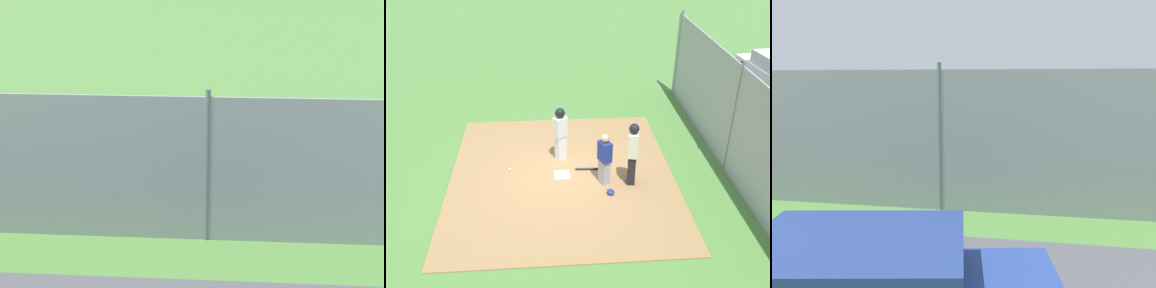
% 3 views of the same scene
% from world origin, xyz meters
% --- Properties ---
extents(ground_plane, '(140.00, 140.00, 0.00)m').
position_xyz_m(ground_plane, '(0.00, 0.00, 0.00)').
color(ground_plane, '#51843D').
extents(dirt_infield, '(7.20, 6.40, 0.03)m').
position_xyz_m(dirt_infield, '(0.00, 0.00, 0.01)').
color(dirt_infield, '#9E774C').
rests_on(dirt_infield, ground_plane).
extents(home_plate, '(0.46, 0.46, 0.02)m').
position_xyz_m(home_plate, '(0.00, 0.00, 0.04)').
color(home_plate, white).
rests_on(home_plate, dirt_infield).
extents(catcher, '(0.45, 0.40, 1.53)m').
position_xyz_m(catcher, '(-0.47, -1.16, 0.82)').
color(catcher, '#9E9EA3').
rests_on(catcher, dirt_infield).
extents(umpire, '(0.43, 0.34, 1.85)m').
position_xyz_m(umpire, '(-0.54, -1.91, 1.02)').
color(umpire, black).
rests_on(umpire, dirt_infield).
extents(runner, '(0.43, 0.46, 1.70)m').
position_xyz_m(runner, '(0.91, -0.01, 1.01)').
color(runner, silver).
rests_on(runner, dirt_infield).
extents(baseball_bat, '(0.09, 0.86, 0.06)m').
position_xyz_m(baseball_bat, '(0.22, -0.83, 0.06)').
color(baseball_bat, black).
rests_on(baseball_bat, dirt_infield).
extents(catcher_mask, '(0.24, 0.20, 0.12)m').
position_xyz_m(catcher_mask, '(-1.03, -1.27, 0.09)').
color(catcher_mask, navy).
rests_on(catcher_mask, dirt_infield).
extents(baseball, '(0.07, 0.07, 0.07)m').
position_xyz_m(baseball, '(0.34, 1.53, 0.07)').
color(baseball, white).
rests_on(baseball, dirt_infield).
extents(backstop_fence, '(12.00, 0.10, 3.35)m').
position_xyz_m(backstop_fence, '(0.00, -4.83, 1.60)').
color(backstop_fence, '#93999E').
rests_on(backstop_fence, ground_plane).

